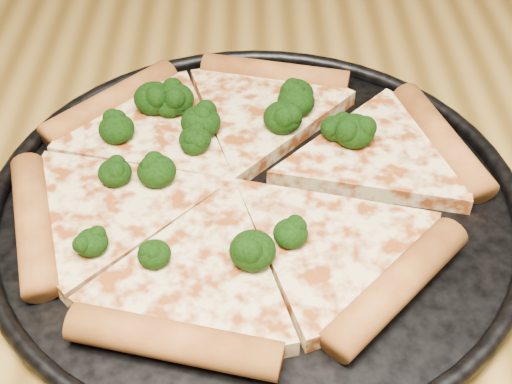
{
  "coord_description": "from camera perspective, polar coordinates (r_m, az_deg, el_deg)",
  "views": [
    {
      "loc": [
        -0.06,
        -0.32,
        1.13
      ],
      "look_at": [
        -0.05,
        0.07,
        0.77
      ],
      "focal_mm": 49.62,
      "sensor_mm": 36.0,
      "label": 1
    }
  ],
  "objects": [
    {
      "name": "dining_table",
      "position": [
        0.58,
        5.65,
        -12.6
      ],
      "size": [
        1.2,
        0.9,
        0.75
      ],
      "color": "olive",
      "rests_on": "ground"
    },
    {
      "name": "pizza_pan",
      "position": [
        0.54,
        0.0,
        -0.63
      ],
      "size": [
        0.41,
        0.41,
        0.02
      ],
      "color": "black",
      "rests_on": "dining_table"
    },
    {
      "name": "pizza",
      "position": [
        0.54,
        -1.32,
        0.96
      ],
      "size": [
        0.38,
        0.35,
        0.03
      ],
      "rotation": [
        0.0,
        0.0,
        -0.24
      ],
      "color": "#FFE19C",
      "rests_on": "pizza_pan"
    },
    {
      "name": "broccoli_florets",
      "position": [
        0.57,
        -2.7,
        4.41
      ],
      "size": [
        0.22,
        0.21,
        0.03
      ],
      "color": "black",
      "rests_on": "pizza"
    }
  ]
}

